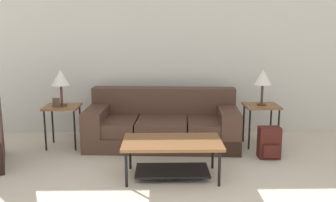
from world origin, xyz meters
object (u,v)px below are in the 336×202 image
couch (163,126)px  side_table_left (62,111)px  coffee_table (172,150)px  side_table_right (261,110)px  table_lamp_left (61,79)px  table_lamp_right (263,78)px  backpack (269,143)px

couch → side_table_left: (-1.47, -0.08, 0.26)m
coffee_table → side_table_right: size_ratio=1.86×
table_lamp_left → couch: bearing=3.0°
coffee_table → table_lamp_right: table_lamp_right is taller
table_lamp_right → side_table_right: bearing=-116.6°
couch → table_lamp_left: (-1.47, -0.08, 0.73)m
couch → coffee_table: (0.11, -1.26, 0.04)m
side_table_right → table_lamp_right: size_ratio=1.18×
side_table_right → backpack: bearing=-92.2°
side_table_left → table_lamp_right: size_ratio=1.18×
table_lamp_right → couch: bearing=177.0°
table_lamp_left → table_lamp_right: 2.93m
couch → backpack: bearing=-23.5°
table_lamp_right → backpack: 0.98m
side_table_left → backpack: size_ratio=1.44×
side_table_left → table_lamp_left: size_ratio=1.18×
couch → table_lamp_left: size_ratio=4.34×
backpack → side_table_left: bearing=169.3°
table_lamp_left → table_lamp_right: size_ratio=1.00×
side_table_right → table_lamp_left: size_ratio=1.18×
backpack → couch: bearing=156.5°
table_lamp_right → table_lamp_left: bearing=180.0°
couch → side_table_left: bearing=-177.0°
coffee_table → table_lamp_left: table_lamp_left is taller
couch → table_lamp_right: size_ratio=4.34×
couch → table_lamp_right: (1.46, -0.08, 0.73)m
table_lamp_right → backpack: table_lamp_right is taller
couch → side_table_right: couch is taller
side_table_right → table_lamp_right: table_lamp_right is taller
side_table_left → table_lamp_left: (-0.00, 0.00, 0.47)m
coffee_table → side_table_left: side_table_left is taller
couch → side_table_right: bearing=-3.0°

